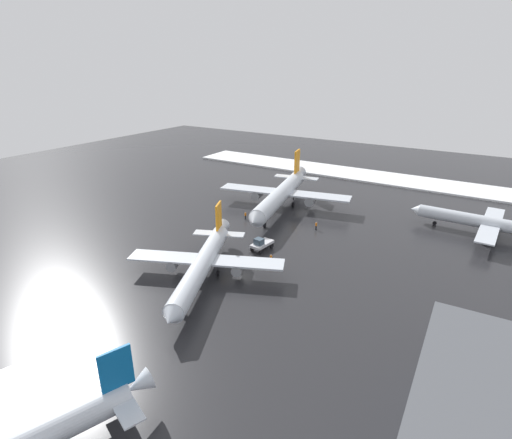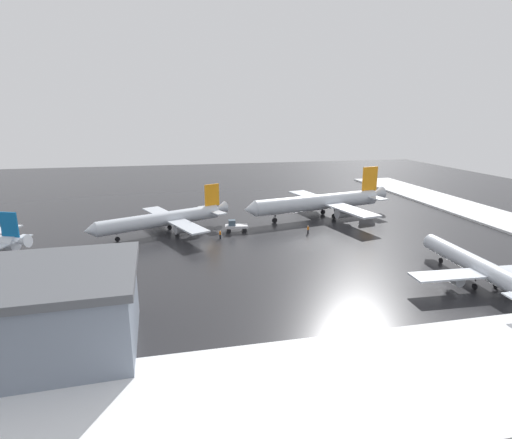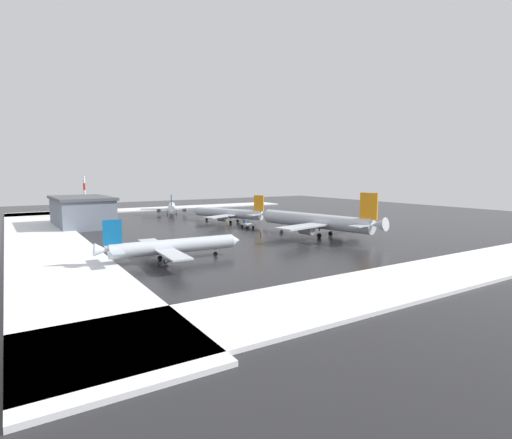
{
  "view_description": "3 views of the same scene",
  "coord_description": "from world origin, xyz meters",
  "views": [
    {
      "loc": [
        -50.48,
        -33.48,
        31.75
      ],
      "look_at": [
        13.36,
        6.23,
        2.44
      ],
      "focal_mm": 28.0,
      "sensor_mm": 36.0,
      "label": 1
    },
    {
      "loc": [
        -6.32,
        -77.72,
        23.35
      ],
      "look_at": [
        10.71,
        1.69,
        2.07
      ],
      "focal_mm": 28.0,
      "sensor_mm": 36.0,
      "label": 2
    },
    {
      "loc": [
        102.6,
        -57.01,
        15.43
      ],
      "look_at": [
        10.29,
        0.92,
        2.89
      ],
      "focal_mm": 28.0,
      "sensor_mm": 36.0,
      "label": 3
    }
  ],
  "objects": [
    {
      "name": "airplane_far_rear",
      "position": [
        -8.11,
        2.61,
        2.97
      ],
      "size": [
        28.74,
        24.38,
        9.0
      ],
      "rotation": [
        0.0,
        0.0,
        3.55
      ],
      "color": "silver",
      "rests_on": "ground_plane"
    },
    {
      "name": "antenna_mast",
      "position": [
        -47.81,
        -33.61,
        7.3
      ],
      "size": [
        0.7,
        0.7,
        14.6
      ],
      "color": "red",
      "rests_on": "ground_plane"
    },
    {
      "name": "ground_plane",
      "position": [
        0.0,
        0.0,
        0.0
      ],
      "size": [
        240.0,
        240.0,
        0.0
      ],
      "primitive_type": "plane",
      "color": "#232326"
    },
    {
      "name": "pushback_tug",
      "position": [
        6.1,
        0.59,
        1.28
      ],
      "size": [
        4.81,
        2.74,
        2.5
      ],
      "rotation": [
        0.0,
        0.0,
        3.03
      ],
      "color": "silver",
      "rests_on": "ground_plane"
    },
    {
      "name": "snow_bank_far",
      "position": [
        0.0,
        -50.0,
        0.25
      ],
      "size": [
        152.0,
        16.0,
        0.5
      ],
      "primitive_type": "cube",
      "color": "white",
      "rests_on": "ground_plane"
    },
    {
      "name": "airplane_parked_portside",
      "position": [
        27.6,
        8.15,
        3.71
      ],
      "size": [
        37.58,
        31.46,
        11.24
      ],
      "rotation": [
        0.0,
        0.0,
        3.35
      ],
      "color": "silver",
      "rests_on": "ground_plane"
    },
    {
      "name": "cargo_hangar",
      "position": [
        -22.74,
        -38.49,
        4.44
      ],
      "size": [
        25.52,
        15.89,
        8.8
      ],
      "rotation": [
        0.0,
        0.0,
        0.04
      ],
      "color": "slate",
      "rests_on": "ground_plane"
    },
    {
      "name": "ground_crew_by_nose_gear",
      "position": [
        2.44,
        -3.56,
        0.97
      ],
      "size": [
        0.36,
        0.36,
        1.71
      ],
      "rotation": [
        0.0,
        0.0,
        0.89
      ],
      "color": "black",
      "rests_on": "ground_plane"
    },
    {
      "name": "airplane_foreground_jet",
      "position": [
        35.63,
        -32.74,
        2.62
      ],
      "size": [
        22.14,
        26.72,
        7.94
      ],
      "rotation": [
        0.0,
        0.0,
        1.53
      ],
      "color": "silver",
      "rests_on": "ground_plane"
    },
    {
      "name": "ground_crew_near_tug",
      "position": [
        17.55,
        11.57,
        0.97
      ],
      "size": [
        0.36,
        0.36,
        1.71
      ],
      "rotation": [
        0.0,
        0.0,
        3.98
      ],
      "color": "black",
      "rests_on": "ground_plane"
    },
    {
      "name": "airplane_parked_starboard",
      "position": [
        -42.14,
        -4.02,
        2.67
      ],
      "size": [
        26.19,
        22.13,
        8.07
      ],
      "rotation": [
        0.0,
        0.0,
        2.79
      ],
      "color": "silver",
      "rests_on": "ground_plane"
    },
    {
      "name": "snow_bank_right",
      "position": [
        67.0,
        0.0,
        0.25
      ],
      "size": [
        14.0,
        116.0,
        0.5
      ],
      "primitive_type": "cube",
      "color": "white",
      "rests_on": "ground_plane"
    },
    {
      "name": "ground_crew_beside_wing",
      "position": [
        20.31,
        -3.97,
        0.97
      ],
      "size": [
        0.36,
        0.36,
        1.71
      ],
      "rotation": [
        0.0,
        0.0,
        4.33
      ],
      "color": "black",
      "rests_on": "ground_plane"
    },
    {
      "name": "snow_bank_left",
      "position": [
        -67.0,
        0.0,
        0.25
      ],
      "size": [
        14.0,
        116.0,
        0.5
      ],
      "primitive_type": "cube",
      "color": "white",
      "rests_on": "ground_plane"
    }
  ]
}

